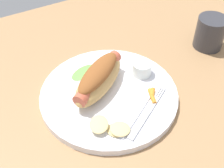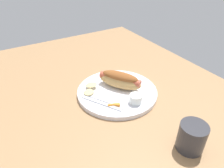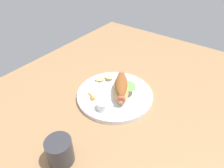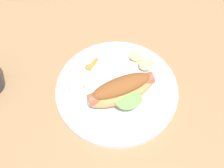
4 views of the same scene
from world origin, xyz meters
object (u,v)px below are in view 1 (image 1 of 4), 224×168
sauce_ramekin (142,69)px  fork (147,113)px  plate (109,95)px  carrot_garnish (152,95)px  hot_dog (98,78)px  knife (136,114)px  drinking_cup (210,33)px  chips_pile (111,128)px

sauce_ramekin → fork: size_ratio=0.31×
plate → carrot_garnish: 9.05cm
hot_dog → carrot_garnish: bearing=-74.4°
carrot_garnish → hot_dog: bearing=139.2°
hot_dog → knife: 10.68cm
plate → drinking_cup: drinking_cup is taller
knife → chips_pile: (-6.08, -1.00, 0.61)cm
hot_dog → chips_pile: bearing=-139.3°
hot_dog → chips_pile: 11.46cm
sauce_ramekin → knife: 11.99cm
drinking_cup → plate: bearing=-173.1°
sauce_ramekin → knife: (-7.44, -9.30, -1.31)cm
sauce_ramekin → chips_pile: 17.02cm
fork → drinking_cup: size_ratio=1.71×
plate → knife: bearing=-77.7°
plate → chips_pile: (-4.39, -8.78, 1.59)cm
hot_dog → sauce_ramekin: hot_dog is taller
chips_pile → drinking_cup: 37.12cm
knife → carrot_garnish: carrot_garnish is taller
hot_dog → fork: size_ratio=1.22×
plate → sauce_ramekin: bearing=9.5°
sauce_ramekin → carrot_garnish: size_ratio=1.07×
fork → plate: bearing=82.3°
sauce_ramekin → plate: bearing=-170.5°
hot_dog → chips_pile: size_ratio=2.07×
knife → drinking_cup: 31.12cm
carrot_garnish → drinking_cup: drinking_cup is taller
hot_dog → fork: (5.06, -10.70, -2.92)cm
fork → knife: 2.20cm
chips_pile → hot_dog: bearing=74.3°
hot_dog → sauce_ramekin: size_ratio=3.95×
carrot_garnish → drinking_cup: bearing=21.2°
hot_dog → drinking_cup: drinking_cup is taller
plate → drinking_cup: bearing=6.9°
plate → chips_pile: bearing=-116.6°
chips_pile → sauce_ramekin: bearing=37.3°
carrot_garnish → chips_pile: bearing=-163.5°
knife → chips_pile: size_ratio=1.61×
hot_dog → sauce_ramekin: 10.63cm
sauce_ramekin → fork: bearing=-118.0°
drinking_cup → hot_dog: bearing=-177.0°
fork → knife: bearing=125.1°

